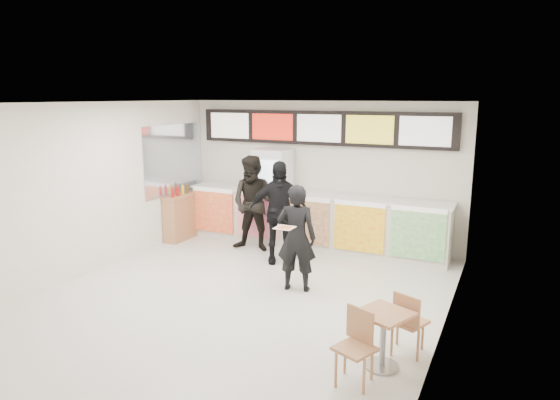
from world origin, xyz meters
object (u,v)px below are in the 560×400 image
Objects in this scene: cafe_table at (383,329)px; condiment_ledge at (180,217)px; service_counter at (313,220)px; customer_mid at (278,212)px; customer_left at (254,204)px; drinks_fridge at (273,196)px; customer_main at (296,238)px.

condiment_ledge is at bearing 170.62° from cafe_table.
service_counter is 1.26m from customer_mid.
customer_mid is at bearing -9.60° from condiment_ledge.
condiment_ledge is (-1.83, -0.01, -0.47)m from customer_left.
customer_mid reaches higher than cafe_table.
service_counter is 2.78× the size of drinks_fridge.
condiment_ledge reaches higher than service_counter.
drinks_fridge is at bearing 78.93° from customer_left.
cafe_table is 1.22× the size of condiment_ledge.
drinks_fridge reaches higher than customer_main.
drinks_fridge is 1.03× the size of customer_left.
drinks_fridge is 1.03× the size of customer_mid.
customer_left is 1.35× the size of cafe_table.
condiment_ledge reaches higher than cafe_table.
cafe_table is at bearing -50.40° from customer_left.
service_counter is 2.92m from condiment_ledge.
drinks_fridge reaches higher than condiment_ledge.
cafe_table is (3.43, -4.08, -0.53)m from drinks_fridge.
customer_mid is at bearing -65.88° from customer_main.
service_counter is 2.42m from customer_main.
customer_main is (1.57, -2.33, -0.13)m from drinks_fridge.
customer_left reaches higher than customer_main.
drinks_fridge is 1.40× the size of cafe_table.
cafe_table is (2.73, -2.89, -0.49)m from customer_mid.
customer_main is 1.49× the size of condiment_ledge.
customer_mid is (-0.87, 1.14, 0.10)m from customer_main.
customer_main is 2.59m from cafe_table.
drinks_fridge reaches higher than customer_left.
customer_left is (-0.99, -0.72, 0.40)m from service_counter.
drinks_fridge is 1.15× the size of customer_main.
cafe_table is at bearing -73.03° from customer_mid.
service_counter is 4.77m from cafe_table.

